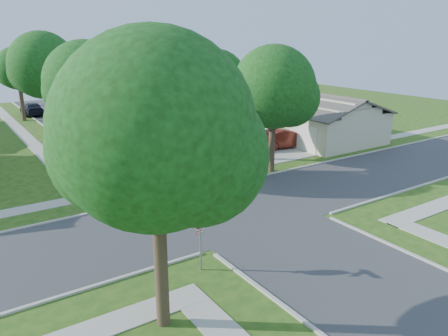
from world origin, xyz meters
The scene contains 20 objects.
ground centered at (0.00, 0.00, 0.00)m, with size 100.00×100.00×0.00m, color #244813.
road_ns centered at (0.00, 0.00, 0.00)m, with size 7.00×100.00×0.02m, color #333335.
sidewalk_ne centered at (6.10, 26.00, 0.02)m, with size 1.20×40.00×0.04m, color #9E9B91.
sidewalk_nw centered at (-6.10, 26.00, 0.02)m, with size 1.20×40.00×0.04m, color #9E9B91.
driveway centered at (7.90, 7.10, 0.03)m, with size 8.80×3.60×0.05m, color #9E9B91.
stop_sign_sw centered at (-4.70, -4.70, 2.03)m, with size 1.05×0.80×2.98m.
stop_sign_ne centered at (4.70, 4.70, 2.03)m, with size 1.05×0.80×2.98m.
tree_e_near centered at (4.75, 9.01, 5.64)m, with size 4.97×4.80×8.28m.
tree_e_mid centered at (4.76, 21.01, 6.25)m, with size 5.59×5.40×9.21m.
tree_e_far centered at (4.75, 34.01, 5.98)m, with size 5.17×5.00×8.72m.
tree_w_near centered at (-4.64, 9.01, 6.12)m, with size 5.38×5.20×8.97m.
tree_w_mid centered at (-4.64, 21.01, 6.49)m, with size 5.80×5.60×9.56m.
tree_w_far centered at (-4.65, 34.01, 5.51)m, with size 4.76×4.60×8.04m.
tree_sw_corner centered at (-7.44, -6.99, 6.26)m, with size 6.21×6.00×9.55m.
tree_ne_corner centered at (6.36, 4.21, 5.59)m, with size 5.80×5.60×8.66m.
house_ne_near centered at (15.99, 11.00, 1.52)m, with size 8.42×13.60×4.23m.
house_ne_far centered at (15.99, 29.00, 1.52)m, with size 8.42×13.60×4.23m.
car_driveway centered at (11.50, 8.70, 0.82)m, with size 1.74×4.98×1.64m, color #4A160F.
car_curb_east centered at (2.89, 31.39, 0.83)m, with size 1.95×4.85×1.65m, color black.
car_curb_west centered at (-3.20, 37.39, 0.74)m, with size 2.07×5.08×1.48m, color black.
Camera 1 is at (-12.66, -18.44, 9.21)m, focal length 35.00 mm.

